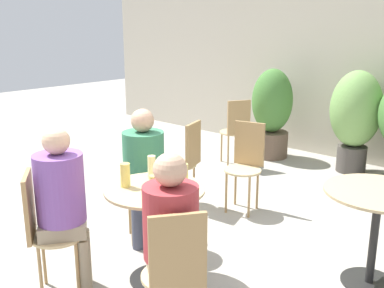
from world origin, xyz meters
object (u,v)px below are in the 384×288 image
(bistro_chair_0, at_px, (142,178))
(potted_plant_0, at_px, (272,111))
(bistro_chair_1, at_px, (43,224))
(beer_glass_3, at_px, (125,175))
(beer_glass_0, at_px, (155,188))
(beer_glass_2, at_px, (152,167))
(bistro_chair_2, at_px, (175,269))
(bistro_chair_6, at_px, (236,127))
(cafe_table_far, at_px, (377,214))
(seated_person_0, at_px, (144,166))
(bistro_chair_5, at_px, (246,158))
(beer_glass_1, at_px, (184,175))
(seated_person_2, at_px, (171,231))
(potted_plant_1, at_px, (356,114))
(seated_person_1, at_px, (63,198))
(bistro_chair_3, at_px, (186,157))
(cafe_table_near, at_px, (155,212))

(bistro_chair_0, relative_size, potted_plant_0, 0.71)
(bistro_chair_1, relative_size, beer_glass_3, 5.16)
(beer_glass_0, xyz_separation_m, beer_glass_2, (-0.33, 0.28, 0.00))
(bistro_chair_2, height_order, beer_glass_0, same)
(bistro_chair_0, height_order, bistro_chair_6, same)
(cafe_table_far, bearing_deg, seated_person_0, -158.99)
(bistro_chair_1, xyz_separation_m, bistro_chair_5, (0.13, 2.22, 0.00))
(bistro_chair_1, bearing_deg, beer_glass_1, -89.70)
(cafe_table_far, bearing_deg, bistro_chair_6, 146.48)
(bistro_chair_5, distance_m, seated_person_2, 2.12)
(bistro_chair_0, distance_m, seated_person_2, 1.44)
(beer_glass_2, bearing_deg, seated_person_2, -35.50)
(beer_glass_1, distance_m, potted_plant_1, 3.32)
(bistro_chair_1, xyz_separation_m, potted_plant_0, (-0.71, 4.01, 0.13))
(seated_person_1, relative_size, potted_plant_1, 0.92)
(bistro_chair_3, bearing_deg, beer_glass_1, 24.71)
(bistro_chair_2, relative_size, seated_person_1, 0.74)
(beer_glass_3, bearing_deg, beer_glass_1, 45.31)
(seated_person_1, height_order, potted_plant_0, potted_plant_0)
(beer_glass_2, bearing_deg, beer_glass_3, -91.78)
(seated_person_2, xyz_separation_m, potted_plant_1, (-0.52, 3.86, 0.05))
(seated_person_0, height_order, potted_plant_1, potted_plant_1)
(cafe_table_far, height_order, bistro_chair_0, bistro_chair_0)
(seated_person_2, relative_size, potted_plant_0, 0.93)
(cafe_table_far, xyz_separation_m, bistro_chair_1, (-1.67, -1.68, -0.02))
(seated_person_2, xyz_separation_m, beer_glass_0, (-0.37, 0.22, 0.12))
(cafe_table_near, height_order, seated_person_2, seated_person_2)
(cafe_table_near, height_order, bistro_chair_3, bistro_chair_3)
(bistro_chair_5, distance_m, seated_person_0, 1.24)
(seated_person_0, xyz_separation_m, beer_glass_0, (0.68, -0.51, 0.12))
(cafe_table_near, distance_m, beer_glass_3, 0.35)
(potted_plant_0, relative_size, potted_plant_1, 0.97)
(bistro_chair_6, xyz_separation_m, beer_glass_1, (1.40, -2.51, 0.28))
(bistro_chair_6, height_order, seated_person_2, seated_person_2)
(beer_glass_0, bearing_deg, seated_person_2, -30.90)
(potted_plant_1, bearing_deg, beer_glass_0, -87.56)
(bistro_chair_2, bearing_deg, bistro_chair_5, -119.81)
(bistro_chair_3, xyz_separation_m, potted_plant_0, (-0.34, 2.16, 0.13))
(beer_glass_1, bearing_deg, bistro_chair_5, 107.28)
(bistro_chair_3, relative_size, seated_person_2, 0.77)
(seated_person_1, bearing_deg, beer_glass_1, -89.65)
(bistro_chair_5, height_order, seated_person_1, seated_person_1)
(bistro_chair_0, xyz_separation_m, bistro_chair_5, (0.33, 1.12, 0.00))
(bistro_chair_1, bearing_deg, beer_glass_3, -82.41)
(bistro_chair_2, height_order, seated_person_0, seated_person_0)
(seated_person_1, height_order, potted_plant_1, potted_plant_1)
(beer_glass_3, bearing_deg, bistro_chair_2, -21.69)
(beer_glass_3, distance_m, potted_plant_1, 3.62)
(bistro_chair_6, distance_m, beer_glass_1, 2.88)
(bistro_chair_2, bearing_deg, seated_person_1, -50.80)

